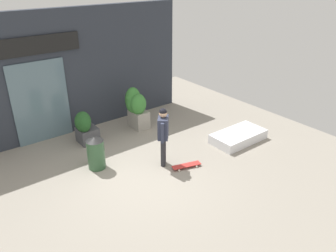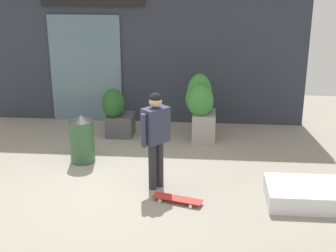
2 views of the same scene
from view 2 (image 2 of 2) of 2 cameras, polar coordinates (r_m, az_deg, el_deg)
The scene contains 8 objects.
ground_plane at distance 8.23m, azimuth -6.40°, elevation -7.01°, with size 12.00×12.00×0.00m, color gray.
building_facade at distance 10.99m, azimuth -3.48°, elevation 10.19°, with size 7.40×0.31×3.82m.
skateboarder at distance 7.73m, azimuth -1.47°, elevation -0.62°, with size 0.47×0.48×1.64m.
skateboard at distance 7.62m, azimuth 1.11°, elevation -8.64°, with size 0.82×0.41×0.08m.
planter_box_left at distance 10.01m, azimuth 3.89°, elevation 2.60°, with size 0.64×0.73×1.38m.
planter_box_right at distance 10.28m, azimuth -6.23°, elevation 1.78°, with size 0.65×0.64×1.05m.
trash_bin at distance 9.07m, azimuth -10.20°, elevation -1.47°, with size 0.47×0.47×0.92m.
snow_ledge at distance 7.93m, azimuth 17.75°, elevation -7.78°, with size 1.70×0.90×0.29m, color white.
Camera 2 is at (1.54, -7.22, 3.64)m, focal length 51.33 mm.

